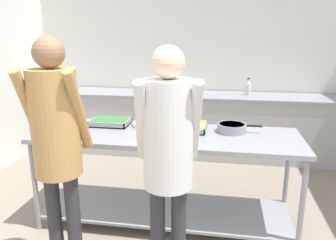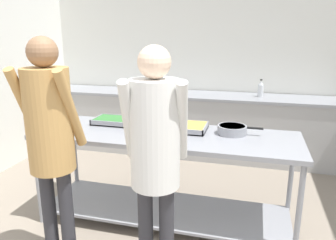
% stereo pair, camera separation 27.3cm
% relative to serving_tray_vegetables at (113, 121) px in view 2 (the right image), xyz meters
% --- Properties ---
extents(wall_rear, '(5.08, 0.06, 2.65)m').
position_rel_serving_tray_vegetables_xyz_m(wall_rear, '(0.70, 2.03, 0.41)').
color(wall_rear, silver).
rests_on(wall_rear, ground_plane).
extents(back_counter, '(4.92, 0.65, 0.91)m').
position_rel_serving_tray_vegetables_xyz_m(back_counter, '(0.70, 1.66, -0.45)').
color(back_counter, '#A8A8A8').
rests_on(back_counter, ground_plane).
extents(serving_counter, '(2.38, 0.76, 0.89)m').
position_rel_serving_tray_vegetables_xyz_m(serving_counter, '(0.60, -0.20, -0.31)').
color(serving_counter, gray).
rests_on(serving_counter, ground_plane).
extents(serving_tray_vegetables, '(0.38, 0.28, 0.05)m').
position_rel_serving_tray_vegetables_xyz_m(serving_tray_vegetables, '(0.00, 0.00, 0.00)').
color(serving_tray_vegetables, gray).
rests_on(serving_tray_vegetables, serving_counter).
extents(plate_stack, '(0.25, 0.25, 0.04)m').
position_rel_serving_tray_vegetables_xyz_m(plate_stack, '(0.35, 0.01, -0.01)').
color(plate_stack, white).
rests_on(plate_stack, serving_counter).
extents(serving_tray_roast, '(0.44, 0.34, 0.05)m').
position_rel_serving_tray_vegetables_xyz_m(serving_tray_roast, '(0.72, -0.04, 0.00)').
color(serving_tray_roast, gray).
rests_on(serving_tray_roast, serving_counter).
extents(sauce_pan, '(0.40, 0.26, 0.08)m').
position_rel_serving_tray_vegetables_xyz_m(sauce_pan, '(1.18, -0.06, 0.02)').
color(sauce_pan, gray).
rests_on(sauce_pan, serving_counter).
extents(guest_serving_left, '(0.47, 0.39, 1.70)m').
position_rel_serving_tray_vegetables_xyz_m(guest_serving_left, '(0.75, -0.99, 0.15)').
color(guest_serving_left, '#2D2D33').
rests_on(guest_serving_left, ground_plane).
extents(guest_serving_right, '(0.43, 0.35, 1.75)m').
position_rel_serving_tray_vegetables_xyz_m(guest_serving_right, '(-0.03, -0.99, 0.18)').
color(guest_serving_right, '#2D2D33').
rests_on(guest_serving_right, ground_plane).
extents(water_bottle, '(0.08, 0.08, 0.24)m').
position_rel_serving_tray_vegetables_xyz_m(water_bottle, '(1.43, 1.68, 0.11)').
color(water_bottle, silver).
rests_on(water_bottle, back_counter).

